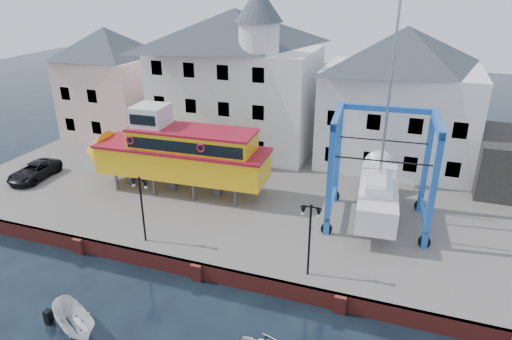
% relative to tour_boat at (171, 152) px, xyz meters
% --- Properties ---
extents(ground, '(140.00, 140.00, 0.00)m').
position_rel_tour_boat_xyz_m(ground, '(5.93, -8.14, -3.98)').
color(ground, black).
rests_on(ground, ground).
extents(hardstanding, '(44.00, 22.00, 1.00)m').
position_rel_tour_boat_xyz_m(hardstanding, '(5.93, 2.86, -3.48)').
color(hardstanding, '#605853').
rests_on(hardstanding, ground).
extents(quay_wall, '(44.00, 0.47, 1.00)m').
position_rel_tour_boat_xyz_m(quay_wall, '(5.93, -8.03, -3.48)').
color(quay_wall, maroon).
rests_on(quay_wall, ground).
extents(building_pink, '(8.00, 7.00, 10.30)m').
position_rel_tour_boat_xyz_m(building_pink, '(-12.07, 9.86, 2.17)').
color(building_pink, beige).
rests_on(building_pink, hardstanding).
extents(building_white_main, '(14.00, 8.30, 14.00)m').
position_rel_tour_boat_xyz_m(building_white_main, '(1.06, 10.26, 3.37)').
color(building_white_main, silver).
rests_on(building_white_main, hardstanding).
extents(building_white_right, '(12.00, 8.00, 11.20)m').
position_rel_tour_boat_xyz_m(building_white_right, '(14.93, 10.86, 2.62)').
color(building_white_right, silver).
rests_on(building_white_right, hardstanding).
extents(lamp_post_left, '(1.12, 0.32, 4.20)m').
position_rel_tour_boat_xyz_m(lamp_post_left, '(1.93, -6.94, 0.20)').
color(lamp_post_left, black).
rests_on(lamp_post_left, hardstanding).
extents(lamp_post_right, '(1.12, 0.32, 4.20)m').
position_rel_tour_boat_xyz_m(lamp_post_right, '(11.93, -6.94, 0.20)').
color(lamp_post_right, black).
rests_on(lamp_post_right, hardstanding).
extents(tour_boat, '(14.64, 4.14, 6.31)m').
position_rel_tour_boat_xyz_m(tour_boat, '(0.00, 0.00, 0.00)').
color(tour_boat, '#59595E').
rests_on(tour_boat, hardstanding).
extents(travel_lift, '(6.80, 9.26, 13.76)m').
position_rel_tour_boat_xyz_m(travel_lift, '(14.63, 0.89, -0.68)').
color(travel_lift, '#1D549D').
rests_on(travel_lift, hardstanding).
extents(van, '(2.36, 4.65, 1.26)m').
position_rel_tour_boat_xyz_m(van, '(-11.18, -1.95, -2.35)').
color(van, black).
rests_on(van, hardstanding).
extents(motorboat_a, '(3.74, 2.85, 1.37)m').
position_rel_tour_boat_xyz_m(motorboat_a, '(2.25, -13.73, -3.98)').
color(motorboat_a, white).
rests_on(motorboat_a, ground).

